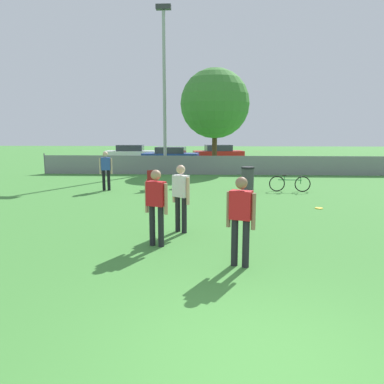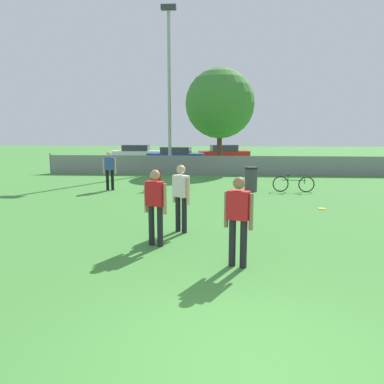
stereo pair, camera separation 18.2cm
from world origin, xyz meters
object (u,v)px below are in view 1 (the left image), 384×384
Objects in this scene: player_receiver_white at (181,194)px; frisbee_disc at (319,208)px; light_pole at (164,78)px; spectator_in_blue at (106,168)px; bicycle_sideline at (290,184)px; gear_bag_sideline at (180,186)px; parked_car_red at (218,153)px; trash_bin at (248,179)px; player_thrower_red at (241,215)px; folding_chair_sideline at (152,179)px; player_defender_red at (156,202)px; parked_car_white at (130,153)px; tree_near_pole at (215,104)px; parked_car_blue at (171,156)px.

player_receiver_white is 6.53× the size of frisbee_disc.
frisbee_disc is at bearing -60.05° from light_pole.
bicycle_sideline is at bearing 168.11° from spectator_in_blue.
parked_car_red is (1.95, 15.29, 0.55)m from gear_bag_sideline.
parked_car_red is (-0.96, 15.75, 0.16)m from trash_bin.
light_pole is at bearing -123.37° from parked_car_red.
folding_chair_sideline is (-3.10, 9.08, -0.49)m from player_thrower_red.
gear_bag_sideline is (-4.92, 3.97, 0.12)m from frisbee_disc.
light_pole is 16.26m from player_defender_red.
player_thrower_red is 6.53× the size of frisbee_disc.
player_defender_red reaches higher than bicycle_sideline.
player_defender_red is 0.39× the size of parked_car_red.
spectator_in_blue reaches higher than parked_car_red.
frisbee_disc is at bearing -82.48° from bicycle_sideline.
parked_car_white is (-10.15, 15.78, 0.33)m from bicycle_sideline.
trash_bin is at bearing 168.69° from spectator_in_blue.
light_pole is 16.72× the size of gear_bag_sideline.
player_receiver_white is 1.02× the size of spectator_in_blue.
tree_near_pole is 10.64m from parked_car_white.
tree_near_pole is 13.28m from frisbee_disc.
spectator_in_blue reaches higher than parked_car_white.
folding_chair_sideline is at bearing 130.47° from player_thrower_red.
parked_car_blue is (-4.67, 13.09, 0.13)m from trash_bin.
player_defender_red is (-1.38, -16.42, -3.25)m from tree_near_pole.
bicycle_sideline is at bearing 94.17° from frisbee_disc.
trash_bin reaches higher than frisbee_disc.
player_receiver_white is 1.00× the size of player_thrower_red.
player_receiver_white is 0.99× the size of bicycle_sideline.
player_defender_red is (1.72, -15.46, -4.74)m from light_pole.
light_pole reaches higher than folding_chair_sideline.
player_receiver_white is at bearing -118.12° from bicycle_sideline.
light_pole is at bearing 123.33° from player_thrower_red.
folding_chair_sideline reaches higher than bicycle_sideline.
tree_near_pole is 3.87× the size of spectator_in_blue.
spectator_in_blue is at bearing -101.38° from light_pole.
player_defender_red reaches higher than parked_car_blue.
parked_car_white is (-3.97, 8.07, -5.06)m from light_pole.
gear_bag_sideline is at bearing 112.72° from player_defender_red.
frisbee_disc is 0.06× the size of parked_car_blue.
frisbee_disc is (4.28, 3.11, -0.97)m from player_receiver_white.
trash_bin is at bearing -178.05° from bicycle_sideline.
folding_chair_sideline is at bearing -107.86° from tree_near_pole.
parked_car_white is 0.97× the size of parked_car_red.
bicycle_sideline is 14.63m from parked_car_blue.
parked_car_white is (-7.42, 24.71, -0.31)m from player_thrower_red.
frisbee_disc is (8.01, -3.39, -0.94)m from spectator_in_blue.
trash_bin is at bearing 109.32° from player_receiver_white.
folding_chair_sideline reaches higher than frisbee_disc.
tree_near_pole is 10.90× the size of gear_bag_sideline.
tree_near_pole is 24.88× the size of frisbee_disc.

